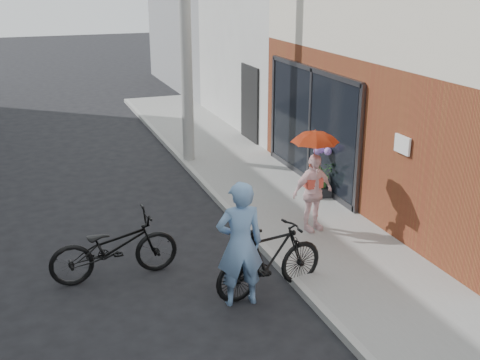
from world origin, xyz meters
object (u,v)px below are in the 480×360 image
utility_pole (185,18)px  bike_right (270,259)px  bike_left (114,247)px  planter (321,191)px  officer (240,244)px  kimono_woman (313,193)px

utility_pole → bike_right: size_ratio=3.90×
utility_pole → bike_left: bearing=-116.7°
bike_right → planter: bike_right is taller
utility_pole → bike_right: bearing=-95.2°
officer → kimono_woman: size_ratio=1.31×
utility_pole → kimono_woman: utility_pole is taller
bike_right → bike_left: bearing=48.8°
kimono_woman → bike_right: bearing=-143.0°
officer → planter: officer is taller
bike_left → planter: bearing=-69.5°
officer → planter: (2.98, 3.22, -0.71)m
kimono_woman → planter: kimono_woman is taller
utility_pole → kimono_woman: bearing=-79.7°
bike_right → planter: bearing=-48.3°
bike_right → kimono_woman: bearing=-52.6°
officer → utility_pole: bearing=-94.3°
utility_pole → officer: utility_pole is taller
utility_pole → planter: 5.11m
utility_pole → bike_right: (-0.60, -6.55, -2.96)m
utility_pole → bike_left: size_ratio=3.55×
utility_pole → planter: (1.87, -3.45, -3.28)m
bike_right → officer: bearing=93.2°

